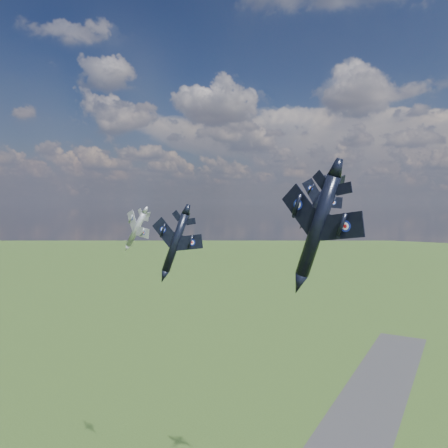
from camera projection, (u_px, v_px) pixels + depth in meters
The scene contains 4 objects.
jet_lead_navy at pixel (175, 243), 73.69m from camera, with size 10.28×14.33×2.97m, color black, non-canonical shape.
jet_right_navy at pixel (318, 227), 46.96m from camera, with size 11.33×15.79×3.27m, color black, non-canonical shape.
jet_high_navy at pixel (319, 200), 84.45m from camera, with size 9.32×13.00×2.69m, color black, non-canonical shape.
jet_left_silver at pixel (136, 229), 100.37m from camera, with size 9.57×13.34×2.76m, color #90929A, non-canonical shape.
Camera 1 is at (35.64, -52.54, 87.61)m, focal length 35.00 mm.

